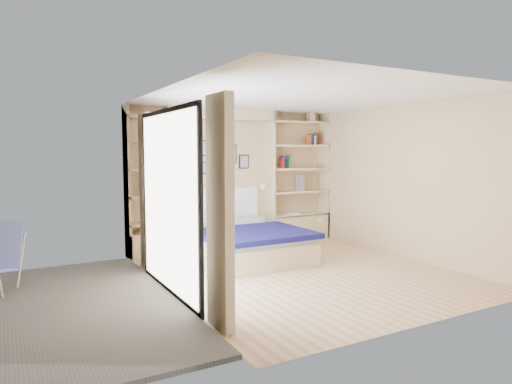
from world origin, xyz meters
TOP-DOWN VIEW (x-y plane):
  - ground at (0.00, 0.00)m, footprint 4.50×4.50m
  - room_shell at (-0.39, 1.52)m, footprint 4.50×4.50m
  - bed at (-0.34, 1.16)m, footprint 1.69×2.13m
  - photo_gallery at (-0.45, 2.22)m, footprint 1.48×0.02m
  - reading_lamps at (-0.30, 2.00)m, footprint 1.92×0.12m
  - shelf_decor at (1.12, 2.07)m, footprint 3.50×0.23m
  - deck at (-3.60, 0.00)m, footprint 3.20×4.00m

SIDE VIEW (x-z plane):
  - ground at x=0.00m, z-range 0.00..0.00m
  - deck at x=-3.60m, z-range -0.03..0.03m
  - bed at x=-0.34m, z-range -0.26..0.81m
  - room_shell at x=-0.39m, z-range -1.17..3.33m
  - reading_lamps at x=-0.30m, z-range 1.03..1.17m
  - photo_gallery at x=-0.45m, z-range 1.19..2.01m
  - shelf_decor at x=1.12m, z-range 0.69..2.72m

